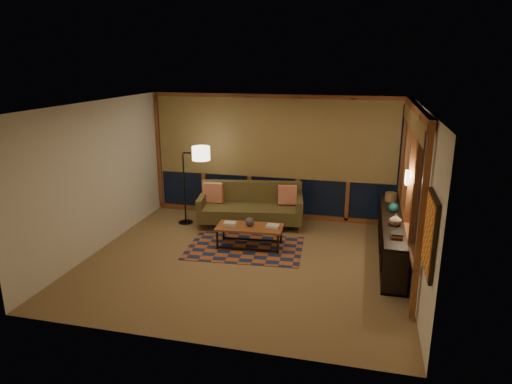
% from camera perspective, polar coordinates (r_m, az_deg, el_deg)
% --- Properties ---
extents(floor, '(5.50, 5.00, 0.01)m').
position_cam_1_polar(floor, '(8.09, -1.40, -8.56)').
color(floor, '#805F46').
rests_on(floor, ground).
extents(ceiling, '(5.50, 5.00, 0.01)m').
position_cam_1_polar(ceiling, '(7.38, -1.54, 10.85)').
color(ceiling, silver).
rests_on(ceiling, walls).
extents(walls, '(5.51, 5.01, 2.70)m').
position_cam_1_polar(walls, '(7.62, -1.46, 0.70)').
color(walls, white).
rests_on(walls, floor).
extents(window_wall_back, '(5.30, 0.16, 2.60)m').
position_cam_1_polar(window_wall_back, '(9.92, 2.20, 4.33)').
color(window_wall_back, brown).
rests_on(window_wall_back, walls).
extents(window_wall_right, '(0.16, 3.70, 2.60)m').
position_cam_1_polar(window_wall_right, '(7.99, 18.62, 0.56)').
color(window_wall_right, brown).
rests_on(window_wall_right, walls).
extents(wall_art, '(0.06, 0.74, 0.94)m').
position_cam_1_polar(wall_art, '(5.64, 20.86, -4.98)').
color(wall_art, red).
rests_on(wall_art, walls).
extents(wall_sconce, '(0.12, 0.18, 0.22)m').
position_cam_1_polar(wall_sconce, '(7.79, 18.39, 1.72)').
color(wall_sconce, '#FFF4CA').
rests_on(wall_sconce, walls).
extents(sofa, '(2.26, 1.22, 0.88)m').
position_cam_1_polar(sofa, '(9.57, -0.69, -1.75)').
color(sofa, brown).
rests_on(sofa, floor).
extents(pillow_left, '(0.43, 0.16, 0.42)m').
position_cam_1_polar(pillow_left, '(9.78, -5.40, -0.14)').
color(pillow_left, red).
rests_on(pillow_left, sofa).
extents(pillow_right, '(0.41, 0.21, 0.39)m').
position_cam_1_polar(pillow_right, '(9.60, 3.93, -0.50)').
color(pillow_right, red).
rests_on(pillow_right, sofa).
extents(area_rug, '(2.22, 1.57, 0.01)m').
position_cam_1_polar(area_rug, '(8.58, -1.41, -7.01)').
color(area_rug, '#A75428').
rests_on(area_rug, floor).
extents(coffee_table, '(1.26, 0.64, 0.41)m').
position_cam_1_polar(coffee_table, '(8.57, -0.80, -5.59)').
color(coffee_table, brown).
rests_on(coffee_table, floor).
extents(book_stack_a, '(0.25, 0.21, 0.07)m').
position_cam_1_polar(book_stack_a, '(8.52, -3.30, -4.02)').
color(book_stack_a, silver).
rests_on(book_stack_a, coffee_table).
extents(book_stack_b, '(0.25, 0.20, 0.05)m').
position_cam_1_polar(book_stack_b, '(8.45, 2.10, -4.28)').
color(book_stack_b, silver).
rests_on(book_stack_b, coffee_table).
extents(ceramic_pot, '(0.21, 0.21, 0.16)m').
position_cam_1_polar(ceramic_pot, '(8.50, -0.80, -3.73)').
color(ceramic_pot, black).
rests_on(ceramic_pot, coffee_table).
extents(floor_lamp, '(0.60, 0.42, 1.69)m').
position_cam_1_polar(floor_lamp, '(9.75, -8.97, 0.87)').
color(floor_lamp, black).
rests_on(floor_lamp, floor).
extents(bookshelf, '(0.40, 2.97, 0.74)m').
position_cam_1_polar(bookshelf, '(8.44, 16.65, -5.45)').
color(bookshelf, black).
rests_on(bookshelf, floor).
extents(basket, '(0.23, 0.23, 0.17)m').
position_cam_1_polar(basket, '(9.25, 16.50, -0.58)').
color(basket, '#957449').
rests_on(basket, bookshelf).
extents(teal_bowl, '(0.20, 0.20, 0.17)m').
position_cam_1_polar(teal_bowl, '(8.59, 16.81, -1.86)').
color(teal_bowl, '#166466').
rests_on(teal_bowl, bookshelf).
extents(vase, '(0.25, 0.25, 0.21)m').
position_cam_1_polar(vase, '(7.91, 17.04, -3.28)').
color(vase, tan).
rests_on(vase, bookshelf).
extents(shelf_book_stack, '(0.20, 0.27, 0.07)m').
position_cam_1_polar(shelf_book_stack, '(7.43, 17.19, -5.10)').
color(shelf_book_stack, silver).
rests_on(shelf_book_stack, bookshelf).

